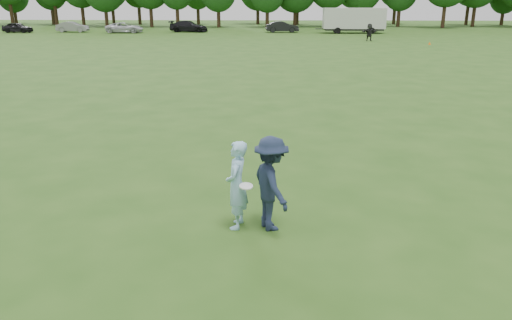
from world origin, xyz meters
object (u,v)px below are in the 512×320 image
object	(u,v)px
player_far_d	(369,32)
car_b	(73,27)
car_d	(189,26)
thrower	(237,185)
defender	(271,184)
car_a	(17,28)
car_c	(125,28)
cargo_trailer	(354,19)
field_cone	(430,43)
car_f	(282,27)

from	to	relation	value
player_far_d	car_b	bearing A→B (deg)	161.42
player_far_d	car_d	bearing A→B (deg)	148.01
thrower	defender	bearing A→B (deg)	92.48
car_b	thrower	bearing A→B (deg)	-157.67
car_a	car_c	size ratio (longest dim) A/B	0.81
player_far_d	car_a	size ratio (longest dim) A/B	0.46
cargo_trailer	field_cone	bearing A→B (deg)	-73.04
car_a	car_d	bearing A→B (deg)	-77.06
car_c	field_cone	distance (m)	38.96
car_a	car_f	distance (m)	35.47
car_f	player_far_d	bearing A→B (deg)	-153.05
car_c	car_d	world-z (taller)	car_d
car_a	cargo_trailer	xyz separation A→B (m)	(44.78, 0.84, 1.10)
car_d	car_f	size ratio (longest dim) A/B	1.17
player_far_d	car_b	world-z (taller)	player_far_d
car_a	car_c	distance (m)	14.48
thrower	field_cone	world-z (taller)	thrower
car_c	car_a	bearing A→B (deg)	88.57
thrower	cargo_trailer	size ratio (longest dim) A/B	0.20
player_far_d	car_c	xyz separation A→B (m)	(-30.19, 11.90, -0.24)
defender	car_c	world-z (taller)	defender
car_d	car_f	xyz separation A→B (m)	(12.74, -0.26, -0.02)
player_far_d	car_d	distance (m)	26.10
defender	car_b	size ratio (longest dim) A/B	0.45
player_far_d	car_c	size ratio (longest dim) A/B	0.37
player_far_d	car_c	world-z (taller)	player_far_d
car_d	cargo_trailer	distance (m)	22.18
player_far_d	car_f	world-z (taller)	player_far_d
car_a	player_far_d	bearing A→B (deg)	-97.53
field_cone	cargo_trailer	xyz separation A→B (m)	(-5.15, 16.88, 1.63)
car_a	car_f	size ratio (longest dim) A/B	0.90
field_cone	car_c	bearing A→B (deg)	155.53
defender	car_d	distance (m)	61.78
player_far_d	car_d	xyz separation A→B (m)	(-21.99, 14.05, -0.17)
car_b	car_a	bearing A→B (deg)	98.60
thrower	car_c	size ratio (longest dim) A/B	0.36
car_f	cargo_trailer	world-z (taller)	cargo_trailer
cargo_trailer	car_f	bearing A→B (deg)	173.01
player_far_d	car_c	distance (m)	32.45
defender	cargo_trailer	bearing A→B (deg)	-33.33
car_a	cargo_trailer	bearing A→B (deg)	-81.65
defender	car_d	xyz separation A→B (m)	(-11.96, 60.62, -0.20)
field_cone	cargo_trailer	bearing A→B (deg)	106.96
car_b	car_d	xyz separation A→B (m)	(15.71, 0.95, 0.06)
player_far_d	cargo_trailer	size ratio (longest dim) A/B	0.20
car_f	car_b	bearing A→B (deg)	84.48
car_a	cargo_trailer	distance (m)	44.81
player_far_d	car_a	world-z (taller)	player_far_d
car_c	player_far_d	bearing A→B (deg)	-113.32
thrower	car_a	size ratio (longest dim) A/B	0.45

